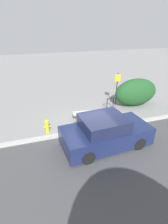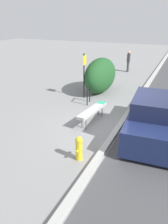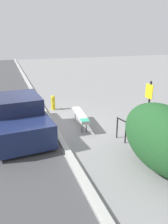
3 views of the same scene
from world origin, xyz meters
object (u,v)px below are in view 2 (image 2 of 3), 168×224
at_px(sign_post, 84,72).
at_px(bike_rack, 89,94).
at_px(parked_car_near, 158,118).
at_px(pedestrian, 128,61).
at_px(bench, 93,110).
at_px(fire_hydrant, 79,148).

bearing_deg(sign_post, bike_rack, -141.75).
bearing_deg(parked_car_near, sign_post, 52.99).
distance_m(pedestrian, parked_car_near, 10.17).
xyz_separation_m(sign_post, parked_car_near, (-2.61, -4.02, -0.71)).
relative_size(bench, bike_rack, 2.40).
bearing_deg(bench, bike_rack, 34.32).
height_order(fire_hydrant, parked_car_near, parked_car_near).
height_order(bike_rack, sign_post, sign_post).
bearing_deg(sign_post, pedestrian, -4.88).
height_order(bike_rack, parked_car_near, parked_car_near).
xyz_separation_m(sign_post, fire_hydrant, (-5.07, -2.14, -0.98)).
height_order(sign_post, parked_car_near, sign_post).
bearing_deg(bike_rack, bench, -151.84).
height_order(bench, pedestrian, pedestrian).
relative_size(pedestrian, parked_car_near, 0.38).
xyz_separation_m(bench, fire_hydrant, (-2.58, -0.63, -0.09)).
distance_m(sign_post, pedestrian, 7.01).
bearing_deg(pedestrian, sign_post, -7.50).
bearing_deg(parked_car_near, bench, 83.38).
height_order(bike_rack, pedestrian, pedestrian).
bearing_deg(sign_post, fire_hydrant, -157.11).
bearing_deg(sign_post, bench, -148.77).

